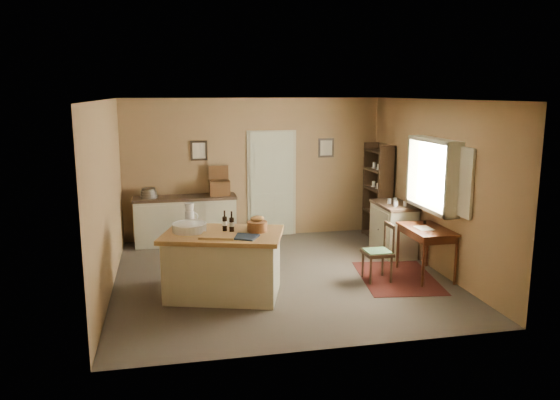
{
  "coord_description": "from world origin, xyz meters",
  "views": [
    {
      "loc": [
        -1.66,
        -7.9,
        2.81
      ],
      "look_at": [
        0.06,
        0.28,
        1.15
      ],
      "focal_mm": 35.0,
      "sensor_mm": 36.0,
      "label": 1
    }
  ],
  "objects_px": {
    "desk_chair": "(377,253)",
    "writing_desk": "(427,234)",
    "sideboard": "(186,218)",
    "work_island": "(223,262)",
    "right_cabinet": "(393,228)",
    "shelving_unit": "(380,192)"
  },
  "relations": [
    {
      "from": "writing_desk",
      "to": "shelving_unit",
      "type": "bearing_deg",
      "value": 86.26
    },
    {
      "from": "writing_desk",
      "to": "right_cabinet",
      "type": "distance_m",
      "value": 1.26
    },
    {
      "from": "desk_chair",
      "to": "writing_desk",
      "type": "bearing_deg",
      "value": 2.08
    },
    {
      "from": "writing_desk",
      "to": "desk_chair",
      "type": "height_order",
      "value": "desk_chair"
    },
    {
      "from": "work_island",
      "to": "shelving_unit",
      "type": "height_order",
      "value": "shelving_unit"
    },
    {
      "from": "desk_chair",
      "to": "shelving_unit",
      "type": "bearing_deg",
      "value": 66.99
    },
    {
      "from": "work_island",
      "to": "right_cabinet",
      "type": "bearing_deg",
      "value": 41.2
    },
    {
      "from": "writing_desk",
      "to": "shelving_unit",
      "type": "distance_m",
      "value": 2.29
    },
    {
      "from": "writing_desk",
      "to": "desk_chair",
      "type": "xyz_separation_m",
      "value": [
        -0.81,
        -0.04,
        -0.24
      ]
    },
    {
      "from": "shelving_unit",
      "to": "sideboard",
      "type": "bearing_deg",
      "value": 174.25
    },
    {
      "from": "writing_desk",
      "to": "desk_chair",
      "type": "distance_m",
      "value": 0.84
    },
    {
      "from": "work_island",
      "to": "desk_chair",
      "type": "height_order",
      "value": "work_island"
    },
    {
      "from": "sideboard",
      "to": "desk_chair",
      "type": "bearing_deg",
      "value": -44.44
    },
    {
      "from": "writing_desk",
      "to": "sideboard",
      "type": "bearing_deg",
      "value": 143.24
    },
    {
      "from": "shelving_unit",
      "to": "right_cabinet",
      "type": "bearing_deg",
      "value": -98.19
    },
    {
      "from": "sideboard",
      "to": "right_cabinet",
      "type": "bearing_deg",
      "value": -21.66
    },
    {
      "from": "sideboard",
      "to": "shelving_unit",
      "type": "relative_size",
      "value": 1.03
    },
    {
      "from": "sideboard",
      "to": "desk_chair",
      "type": "relative_size",
      "value": 2.2
    },
    {
      "from": "sideboard",
      "to": "right_cabinet",
      "type": "distance_m",
      "value": 3.81
    },
    {
      "from": "desk_chair",
      "to": "right_cabinet",
      "type": "distance_m",
      "value": 1.51
    },
    {
      "from": "desk_chair",
      "to": "right_cabinet",
      "type": "relative_size",
      "value": 0.87
    },
    {
      "from": "right_cabinet",
      "to": "shelving_unit",
      "type": "bearing_deg",
      "value": 81.81
    }
  ]
}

